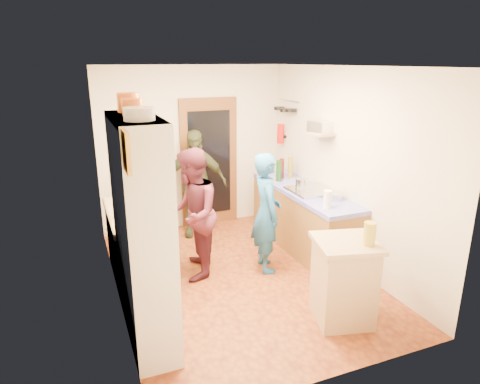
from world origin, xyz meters
TOP-DOWN VIEW (x-y plane):
  - floor at (0.00, 0.00)m, footprint 3.00×4.00m
  - ceiling at (0.00, 0.00)m, footprint 3.00×4.00m
  - wall_back at (0.00, 2.01)m, footprint 3.00×0.02m
  - wall_front at (0.00, -2.01)m, footprint 3.00×0.02m
  - wall_left at (-1.51, 0.00)m, footprint 0.02×4.00m
  - wall_right at (1.51, 0.00)m, footprint 0.02×4.00m
  - door_frame at (0.25, 1.97)m, footprint 0.95×0.06m
  - door_glass at (0.25, 1.94)m, footprint 0.70×0.02m
  - hutch_body at (-1.30, -0.80)m, footprint 0.40×1.20m
  - hutch_top_shelf at (-1.30, -0.80)m, footprint 0.40×1.14m
  - plate_stack at (-1.30, -1.08)m, footprint 0.25×0.25m
  - orange_pot_a at (-1.30, -0.72)m, footprint 0.18×0.18m
  - orange_pot_b at (-1.30, -0.48)m, footprint 0.20×0.20m
  - left_counter_base at (-1.20, 0.45)m, footprint 0.60×1.40m
  - left_counter_top at (-1.20, 0.45)m, footprint 0.64×1.44m
  - toaster at (-1.15, 0.08)m, footprint 0.24×0.19m
  - kettle at (-1.25, 0.25)m, footprint 0.18×0.18m
  - orange_bowl at (-1.12, 0.61)m, footprint 0.23×0.23m
  - chopping_board at (-1.18, 1.06)m, footprint 0.31×0.23m
  - right_counter_base at (1.20, 0.50)m, footprint 0.60×2.20m
  - right_counter_top at (1.20, 0.50)m, footprint 0.62×2.22m
  - hob at (1.20, 0.34)m, footprint 0.55×0.58m
  - pot_on_hob at (1.15, 0.50)m, footprint 0.18×0.18m
  - bottle_a at (1.05, 1.02)m, footprint 0.09×0.09m
  - bottle_b at (1.18, 1.18)m, footprint 0.10×0.10m
  - bottle_c at (1.31, 1.14)m, footprint 0.09×0.09m
  - paper_towel at (1.05, -0.31)m, footprint 0.11×0.11m
  - mixing_bowl at (1.30, -0.06)m, footprint 0.26×0.26m
  - island_base at (0.66, -1.28)m, footprint 0.67×0.67m
  - island_top at (0.66, -1.28)m, footprint 0.75×0.75m
  - cutting_board at (0.62, -1.22)m, footprint 0.41×0.36m
  - oil_jar at (0.80, -1.44)m, footprint 0.14×0.14m
  - pan_rail at (1.46, 1.52)m, footprint 0.02×0.65m
  - pan_hang_a at (1.40, 1.35)m, footprint 0.18×0.18m
  - pan_hang_b at (1.40, 1.55)m, footprint 0.16×0.16m
  - pan_hang_c at (1.40, 1.75)m, footprint 0.17×0.17m
  - wall_shelf at (1.37, 0.45)m, footprint 0.26×0.42m
  - radio at (1.37, 0.45)m, footprint 0.28×0.34m
  - ext_bracket at (1.47, 1.70)m, footprint 0.06×0.10m
  - fire_extinguisher at (1.41, 1.70)m, footprint 0.11×0.11m
  - picture_frame at (-1.48, -1.55)m, footprint 0.03×0.25m
  - person_hob at (0.44, 0.07)m, footprint 0.46×0.62m
  - person_left at (-0.48, 0.30)m, footprint 0.86×0.97m
  - person_back at (-0.11, 1.56)m, footprint 1.06×0.72m

SIDE VIEW (x-z plane):
  - floor at x=0.00m, z-range -0.02..0.00m
  - right_counter_base at x=1.20m, z-range 0.00..0.84m
  - left_counter_base at x=-1.20m, z-range 0.00..0.85m
  - island_base at x=0.66m, z-range 0.00..0.86m
  - person_hob at x=0.44m, z-range 0.00..1.57m
  - person_left at x=-0.48m, z-range 0.00..1.66m
  - person_back at x=-0.11m, z-range 0.00..1.68m
  - right_counter_top at x=1.20m, z-range 0.84..0.90m
  - left_counter_top at x=-1.20m, z-range 0.85..0.90m
  - island_top at x=0.66m, z-range 0.86..0.91m
  - cutting_board at x=0.62m, z-range 0.89..0.91m
  - chopping_board at x=-1.18m, z-range 0.90..0.92m
  - hob at x=1.20m, z-range 0.90..0.94m
  - orange_bowl at x=-1.12m, z-range 0.90..0.98m
  - mixing_bowl at x=1.30m, z-range 0.90..1.00m
  - toaster at x=-1.15m, z-range 0.90..1.06m
  - kettle at x=-1.25m, z-range 0.90..1.10m
  - pot_on_hob at x=1.15m, z-range 0.94..1.06m
  - paper_towel at x=1.05m, z-range 0.90..1.12m
  - oil_jar at x=0.80m, z-range 0.91..1.15m
  - door_frame at x=0.25m, z-range 0.00..2.10m
  - door_glass at x=0.25m, z-range 0.20..1.90m
  - bottle_b at x=1.18m, z-range 0.90..1.20m
  - bottle_a at x=1.05m, z-range 0.90..1.22m
  - bottle_c at x=1.31m, z-range 0.90..1.23m
  - hutch_body at x=-1.30m, z-range 0.00..2.20m
  - wall_back at x=0.00m, z-range 0.00..2.60m
  - wall_front at x=0.00m, z-range 0.00..2.60m
  - wall_left at x=-1.51m, z-range 0.00..2.60m
  - wall_right at x=1.51m, z-range 0.00..2.60m
  - ext_bracket at x=1.47m, z-range 1.43..1.47m
  - fire_extinguisher at x=1.41m, z-range 1.34..1.66m
  - wall_shelf at x=1.37m, z-range 1.69..1.71m
  - radio at x=1.37m, z-range 1.72..1.86m
  - pan_hang_b at x=1.40m, z-range 1.88..1.92m
  - pan_hang_c at x=1.40m, z-range 1.89..1.93m
  - pan_hang_a at x=1.40m, z-range 1.90..1.94m
  - pan_rail at x=1.46m, z-range 2.04..2.06m
  - picture_frame at x=-1.48m, z-range 1.90..2.20m
  - hutch_top_shelf at x=-1.30m, z-range 2.16..2.20m
  - plate_stack at x=-1.30m, z-range 2.20..2.30m
  - orange_pot_a at x=-1.30m, z-range 2.20..2.35m
  - orange_pot_b at x=-1.30m, z-range 2.20..2.38m
  - ceiling at x=0.00m, z-range 2.60..2.62m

